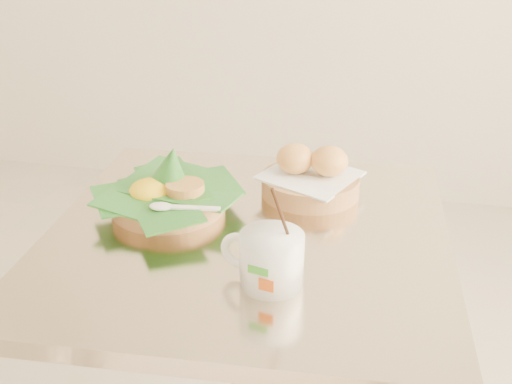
% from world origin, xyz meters
% --- Properties ---
extents(cafe_table, '(0.74, 0.74, 0.75)m').
position_xyz_m(cafe_table, '(0.18, -0.00, 0.53)').
color(cafe_table, gray).
rests_on(cafe_table, floor).
extents(rice_basket, '(0.27, 0.27, 0.13)m').
position_xyz_m(rice_basket, '(0.01, 0.05, 0.79)').
color(rice_basket, tan).
rests_on(rice_basket, cafe_table).
extents(bread_basket, '(0.21, 0.21, 0.10)m').
position_xyz_m(bread_basket, '(0.26, 0.17, 0.79)').
color(bread_basket, tan).
rests_on(bread_basket, cafe_table).
extents(coffee_mug, '(0.13, 0.10, 0.17)m').
position_xyz_m(coffee_mug, '(0.25, -0.16, 0.79)').
color(coffee_mug, white).
rests_on(coffee_mug, cafe_table).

